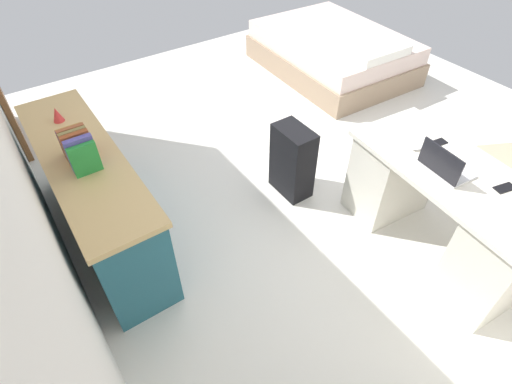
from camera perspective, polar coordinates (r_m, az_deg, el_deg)
The scene contains 11 objects.
ground_plane at distance 3.98m, azimuth 6.70°, elevation 4.89°, with size 5.87×5.87×0.00m, color silver.
desk at distance 3.18m, azimuth 24.69°, elevation -2.24°, with size 1.49×0.79×0.75m.
credenza at distance 3.19m, azimuth -21.66°, elevation -0.72°, with size 1.80×0.48×0.79m.
bed at distance 5.47m, azimuth 10.84°, elevation 18.82°, with size 1.96×1.48×0.58m.
suitcase_black at distance 3.41m, azimuth 5.16°, elevation 4.34°, with size 0.36×0.22×0.64m, color black.
laptop at distance 2.88m, azimuth 25.07°, elevation 3.36°, with size 0.33×0.25×0.21m.
computer_mouse at distance 3.04m, azimuth 21.88°, elevation 5.92°, with size 0.06×0.10×0.03m, color white.
cell_phone_near_laptop at distance 2.96m, azimuth 31.72°, elevation 0.49°, with size 0.07×0.14×0.01m, color black.
cell_phone_by_mouse at distance 3.16m, azimuth 24.29°, elevation 6.37°, with size 0.07×0.14×0.01m, color black.
book_row at distance 2.81m, azimuth -23.79°, elevation 5.68°, with size 0.31×0.17×0.24m.
figurine_small at distance 3.33m, azimuth -26.32°, elevation 9.79°, with size 0.08×0.08×0.11m, color red.
Camera 1 is at (-2.28, 2.13, 2.47)m, focal length 28.29 mm.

